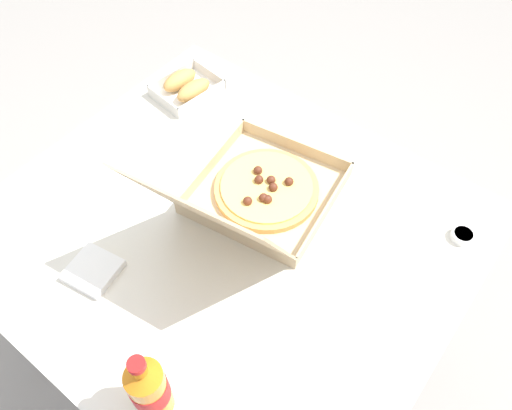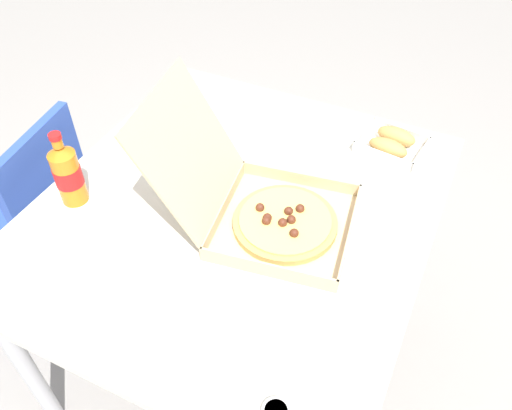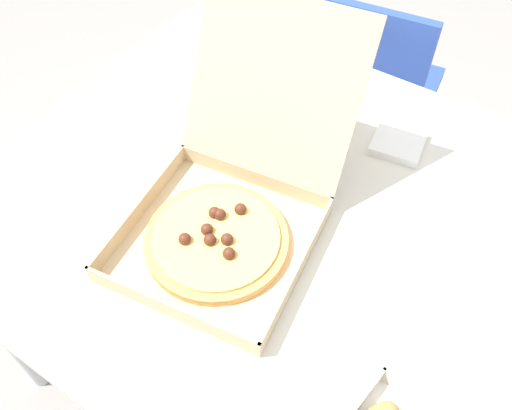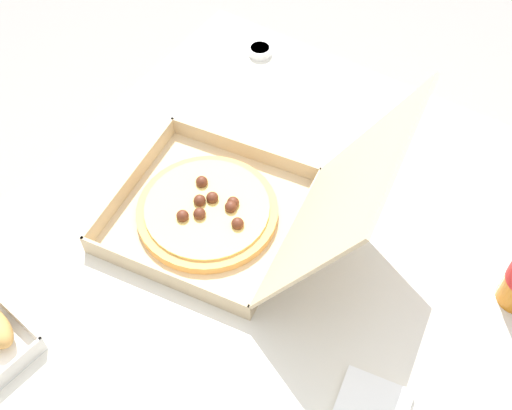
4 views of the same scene
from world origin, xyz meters
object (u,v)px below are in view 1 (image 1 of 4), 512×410
napkin_pile (93,270)px  dipping_sauce_cup (463,235)px  bread_side_box (187,86)px  pizza_box_open (257,193)px  cola_bottle (149,388)px  paper_menu (94,181)px

napkin_pile → dipping_sauce_cup: size_ratio=1.96×
bread_side_box → dipping_sauce_cup: bread_side_box is taller
pizza_box_open → cola_bottle: pizza_box_open is taller
bread_side_box → cola_bottle: (-0.59, 0.73, 0.07)m
dipping_sauce_cup → paper_menu: bearing=26.8°
bread_side_box → napkin_pile: 0.66m
bread_side_box → dipping_sauce_cup: bearing=-179.1°
napkin_pile → cola_bottle: bearing=159.4°
pizza_box_open → dipping_sauce_cup: (-0.46, -0.23, -0.04)m
bread_side_box → paper_menu: 0.42m
dipping_sauce_cup → napkin_pile: bearing=44.0°
pizza_box_open → napkin_pile: 0.43m
pizza_box_open → napkin_pile: bearing=64.9°
cola_bottle → napkin_pile: cola_bottle is taller
bread_side_box → napkin_pile: bearing=113.0°
bread_side_box → paper_menu: bread_side_box is taller
paper_menu → napkin_pile: bearing=149.3°
pizza_box_open → bread_side_box: 0.49m
pizza_box_open → napkin_pile: size_ratio=5.02×
bread_side_box → paper_menu: size_ratio=0.99×
pizza_box_open → paper_menu: bearing=27.0°
pizza_box_open → bread_side_box: (0.44, -0.22, -0.03)m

